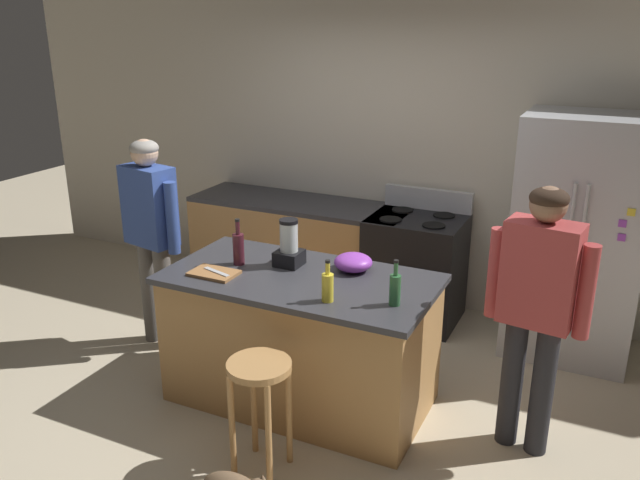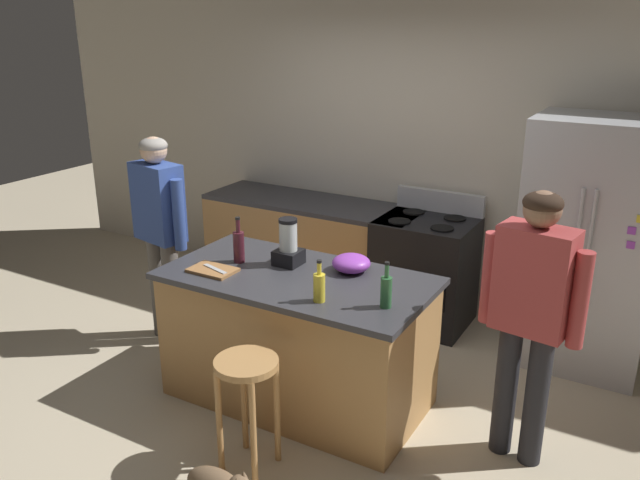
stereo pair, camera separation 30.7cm
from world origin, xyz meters
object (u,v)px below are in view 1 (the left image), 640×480
at_px(refrigerator, 578,239).
at_px(bottle_wine, 238,248).
at_px(person_by_sink_right, 537,298).
at_px(cutting_board, 214,273).
at_px(blender_appliance, 289,246).
at_px(mixing_bowl, 353,262).
at_px(bar_stool, 260,388).
at_px(stove_range, 415,268).
at_px(bottle_olive_oil, 395,289).
at_px(bottle_soda, 328,286).
at_px(kitchen_island, 300,339).
at_px(person_by_island_left, 151,225).
at_px(chef_knife, 216,272).

xyz_separation_m(refrigerator, bottle_wine, (-2.00, -1.49, 0.10)).
bearing_deg(refrigerator, person_by_sink_right, -94.16).
height_order(bottle_wine, cutting_board, bottle_wine).
distance_m(blender_appliance, bottle_wine, 0.34).
bearing_deg(mixing_bowl, bar_stool, -98.31).
height_order(stove_range, bottle_wine, bottle_wine).
bearing_deg(bottle_olive_oil, blender_appliance, 160.96).
distance_m(refrigerator, stove_range, 1.31).
xyz_separation_m(stove_range, bottle_wine, (-0.77, -1.51, 0.56)).
distance_m(bar_stool, bottle_soda, 0.69).
bearing_deg(stove_range, blender_appliance, -108.19).
height_order(stove_range, cutting_board, stove_range).
xyz_separation_m(kitchen_island, mixing_bowl, (0.27, 0.24, 0.50)).
xyz_separation_m(person_by_island_left, bottle_olive_oil, (2.06, -0.38, 0.01)).
xyz_separation_m(kitchen_island, bar_stool, (0.13, -0.74, 0.08)).
bearing_deg(cutting_board, blender_appliance, 44.91).
bearing_deg(bottle_soda, bar_stool, -112.39).
bearing_deg(person_by_sink_right, person_by_island_left, 177.81).
bearing_deg(bottle_soda, bottle_olive_oil, 17.85).
bearing_deg(refrigerator, kitchen_island, -135.68).
distance_m(bar_stool, bottle_olive_oil, 0.94).
relative_size(refrigerator, chef_knife, 8.31).
xyz_separation_m(blender_appliance, cutting_board, (-0.36, -0.36, -0.12)).
bearing_deg(blender_appliance, mixing_bowl, 12.85).
relative_size(kitchen_island, cutting_board, 5.78).
distance_m(kitchen_island, bottle_soda, 0.68).
distance_m(person_by_island_left, bar_stool, 1.84).
bearing_deg(chef_knife, bottle_olive_oil, 19.12).
xyz_separation_m(stove_range, bottle_soda, (0.02, -1.79, 0.53)).
height_order(person_by_island_left, cutting_board, person_by_island_left).
distance_m(mixing_bowl, cutting_board, 0.90).
relative_size(blender_appliance, bottle_soda, 1.24).
xyz_separation_m(blender_appliance, bottle_wine, (-0.31, -0.13, -0.02)).
relative_size(blender_appliance, bottle_wine, 1.01).
bearing_deg(person_by_island_left, bottle_soda, -16.34).
xyz_separation_m(bar_stool, chef_knife, (-0.62, 0.52, 0.39)).
relative_size(person_by_sink_right, blender_appliance, 5.10).
height_order(bar_stool, chef_knife, chef_knife).
distance_m(person_by_sink_right, bar_stool, 1.63).
distance_m(person_by_sink_right, cutting_board, 1.98).
bearing_deg(person_by_sink_right, bottle_olive_oil, -160.08).
height_order(person_by_island_left, blender_appliance, person_by_island_left).
xyz_separation_m(blender_appliance, mixing_bowl, (0.42, 0.10, -0.08)).
bearing_deg(stove_range, chef_knife, -114.49).
height_order(bar_stool, bottle_wine, bottle_wine).
height_order(bottle_wine, chef_knife, bottle_wine).
distance_m(stove_range, chef_knife, 1.97).
bearing_deg(stove_range, bar_stool, -94.46).
bearing_deg(mixing_bowl, refrigerator, 44.86).
height_order(bottle_soda, bottle_olive_oil, bottle_olive_oil).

